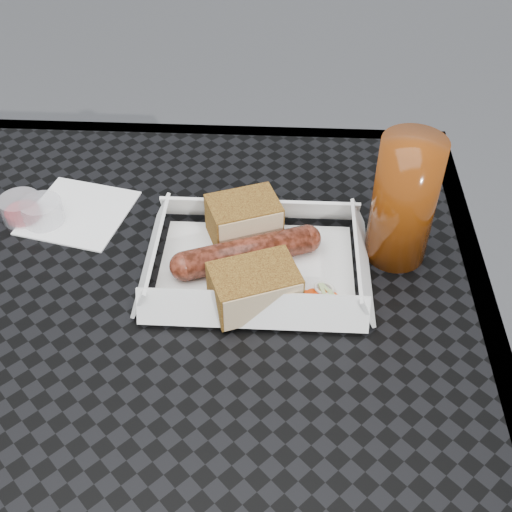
{
  "coord_description": "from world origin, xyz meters",
  "views": [
    {
      "loc": [
        0.16,
        -0.43,
        1.26
      ],
      "look_at": [
        0.14,
        0.08,
        0.78
      ],
      "focal_mm": 45.0,
      "sensor_mm": 36.0,
      "label": 1
    }
  ],
  "objects": [
    {
      "name": "patio_table",
      "position": [
        0.0,
        0.0,
        0.67
      ],
      "size": [
        0.8,
        0.8,
        0.74
      ],
      "color": "black",
      "rests_on": "ground"
    },
    {
      "name": "bread_far",
      "position": [
        0.14,
        0.04,
        0.77
      ],
      "size": [
        0.11,
        0.09,
        0.05
      ],
      "primitive_type": "cube",
      "rotation": [
        0.0,
        0.0,
        0.37
      ],
      "color": "brown",
      "rests_on": "food_tray"
    },
    {
      "name": "condiment_cup_sauce",
      "position": [
        -0.16,
        0.17,
        0.76
      ],
      "size": [
        0.05,
        0.05,
        0.03
      ],
      "primitive_type": "cylinder",
      "color": "maroon",
      "rests_on": "patio_table"
    },
    {
      "name": "bread_near",
      "position": [
        0.12,
        0.15,
        0.77
      ],
      "size": [
        0.1,
        0.08,
        0.05
      ],
      "primitive_type": "cube",
      "rotation": [
        0.0,
        0.0,
        0.37
      ],
      "color": "brown",
      "rests_on": "food_tray"
    },
    {
      "name": "napkin",
      "position": [
        -0.09,
        0.18,
        0.75
      ],
      "size": [
        0.14,
        0.14,
        0.0
      ],
      "primitive_type": "cube",
      "rotation": [
        0.0,
        0.0,
        -0.22
      ],
      "color": "white",
      "rests_on": "patio_table"
    },
    {
      "name": "condiment_cup_empty",
      "position": [
        -0.13,
        0.17,
        0.76
      ],
      "size": [
        0.05,
        0.05,
        0.03
      ],
      "primitive_type": "cylinder",
      "color": "silver",
      "rests_on": "patio_table"
    },
    {
      "name": "bratwurst",
      "position": [
        0.13,
        0.1,
        0.77
      ],
      "size": [
        0.17,
        0.09,
        0.03
      ],
      "rotation": [
        0.0,
        0.0,
        0.37
      ],
      "color": "maroon",
      "rests_on": "food_tray"
    },
    {
      "name": "food_tray",
      "position": [
        0.14,
        0.09,
        0.75
      ],
      "size": [
        0.22,
        0.15,
        0.0
      ],
      "primitive_type": "cube",
      "color": "white",
      "rests_on": "patio_table"
    },
    {
      "name": "drink_glass",
      "position": [
        0.3,
        0.13,
        0.82
      ],
      "size": [
        0.07,
        0.07,
        0.15
      ],
      "primitive_type": "cylinder",
      "color": "#622808",
      "rests_on": "patio_table"
    },
    {
      "name": "veg_garnish",
      "position": [
        0.21,
        0.05,
        0.75
      ],
      "size": [
        0.03,
        0.03,
        0.0
      ],
      "color": "#F7430A",
      "rests_on": "food_tray"
    }
  ]
}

